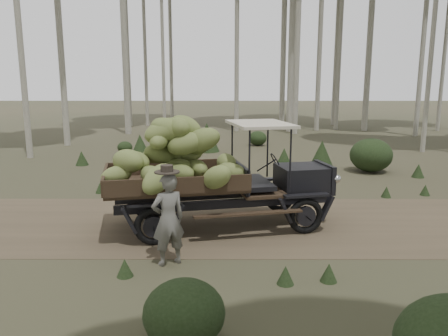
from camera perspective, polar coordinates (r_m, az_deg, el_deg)
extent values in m
plane|color=#473D2B|center=(9.99, 13.61, -7.05)|extent=(120.00, 120.00, 0.00)
cube|color=brown|center=(9.99, 13.61, -7.03)|extent=(70.00, 4.00, 0.01)
cube|color=black|center=(9.75, 10.04, -1.30)|extent=(1.17, 1.13, 0.55)
cube|color=black|center=(9.97, 12.95, -1.14)|extent=(0.31, 0.99, 0.62)
cube|color=black|center=(9.31, 2.09, -1.11)|extent=(0.37, 1.38, 0.55)
cube|color=#38281C|center=(9.10, -6.44, -2.11)|extent=(3.10, 2.34, 0.08)
cube|color=#38281C|center=(9.93, -6.98, 0.07)|extent=(2.73, 0.65, 0.32)
cube|color=#38281C|center=(8.19, -5.84, -2.32)|extent=(2.73, 0.65, 0.32)
cube|color=#38281C|center=(9.04, -15.27, -1.37)|extent=(0.44, 1.76, 0.32)
cube|color=beige|center=(9.25, 4.72, 5.76)|extent=(1.47, 1.89, 0.06)
cube|color=black|center=(9.70, -0.47, -3.48)|extent=(4.49, 1.06, 0.18)
cube|color=black|center=(8.99, 0.50, -4.69)|extent=(4.49, 1.06, 0.18)
torus|color=black|center=(10.55, 7.31, -3.69)|extent=(0.77, 0.29, 0.75)
torus|color=black|center=(9.13, 10.61, -6.20)|extent=(0.77, 0.29, 0.75)
torus|color=black|center=(9.99, -9.66, -4.63)|extent=(0.77, 0.29, 0.75)
torus|color=black|center=(8.47, -9.18, -7.54)|extent=(0.77, 0.29, 0.75)
sphere|color=beige|center=(10.39, 12.33, -0.33)|extent=(0.18, 0.18, 0.18)
sphere|color=beige|center=(9.60, 14.51, -1.39)|extent=(0.18, 0.18, 0.18)
ellipsoid|color=olive|center=(8.67, -13.88, -0.92)|extent=(0.74, 0.52, 0.49)
ellipsoid|color=olive|center=(9.28, -8.88, 1.77)|extent=(0.84, 0.65, 0.52)
ellipsoid|color=olive|center=(8.75, -5.06, 3.17)|extent=(0.88, 0.55, 0.61)
ellipsoid|color=olive|center=(8.98, -5.08, 5.41)|extent=(0.87, 0.59, 0.64)
ellipsoid|color=olive|center=(9.11, -3.69, -0.08)|extent=(0.73, 0.93, 0.46)
ellipsoid|color=olive|center=(8.68, -12.43, 0.89)|extent=(0.87, 0.80, 0.48)
ellipsoid|color=olive|center=(9.01, -3.47, 3.34)|extent=(0.63, 0.95, 0.75)
ellipsoid|color=olive|center=(8.85, -6.31, 4.93)|extent=(0.80, 0.71, 0.58)
ellipsoid|color=olive|center=(9.17, -6.31, -0.03)|extent=(0.96, 0.66, 0.50)
ellipsoid|color=olive|center=(8.79, -11.37, 0.96)|extent=(0.75, 0.68, 0.43)
ellipsoid|color=olive|center=(9.02, -3.26, 3.70)|extent=(0.70, 0.82, 0.48)
ellipsoid|color=olive|center=(8.82, -6.04, 5.19)|extent=(0.73, 0.81, 0.49)
ellipsoid|color=olive|center=(9.66, 0.36, 0.59)|extent=(0.62, 0.86, 0.51)
ellipsoid|color=olive|center=(9.51, -4.40, 1.98)|extent=(0.72, 0.68, 0.39)
ellipsoid|color=olive|center=(8.97, -6.48, 3.80)|extent=(1.01, 0.78, 0.70)
ellipsoid|color=olive|center=(8.89, -6.03, 4.97)|extent=(0.85, 0.86, 0.46)
ellipsoid|color=olive|center=(8.84, 0.83, -0.68)|extent=(0.72, 0.46, 0.51)
ellipsoid|color=olive|center=(9.11, -8.38, 1.91)|extent=(0.87, 0.86, 0.56)
ellipsoid|color=olive|center=(8.83, -3.01, 3.62)|extent=(1.05, 0.77, 0.72)
ellipsoid|color=olive|center=(8.82, -7.41, 4.94)|extent=(0.96, 0.81, 0.71)
ellipsoid|color=olive|center=(8.87, -5.99, -0.70)|extent=(0.88, 0.78, 0.46)
ellipsoid|color=olive|center=(9.42, -6.46, 2.12)|extent=(0.72, 0.97, 0.68)
ellipsoid|color=olive|center=(8.76, -8.46, 3.59)|extent=(0.43, 0.72, 0.43)
ellipsoid|color=olive|center=(8.78, -7.92, 4.86)|extent=(1.02, 0.87, 0.69)
ellipsoid|color=olive|center=(8.47, -9.21, -1.08)|extent=(0.78, 0.72, 0.53)
ellipsoid|color=olive|center=(8.08, -8.63, -1.43)|extent=(0.87, 0.95, 0.75)
ellipsoid|color=olive|center=(8.21, -1.00, -1.23)|extent=(0.88, 0.86, 0.69)
imported|color=#5E5D56|center=(7.47, -7.30, -6.69)|extent=(0.69, 0.62, 1.60)
cylinder|color=#2C261F|center=(7.26, -7.47, -0.52)|extent=(0.58, 0.58, 0.02)
cylinder|color=#2C261F|center=(7.25, -7.48, -0.11)|extent=(0.29, 0.29, 0.13)
cylinder|color=#B2AD9E|center=(29.40, 15.15, 20.33)|extent=(0.27, 0.27, 15.75)
ellipsoid|color=#233319|center=(19.43, -12.82, 2.67)|extent=(0.64, 0.64, 0.51)
cone|color=#233319|center=(17.06, -18.09, 1.23)|extent=(0.48, 0.48, 0.53)
cone|color=#233319|center=(15.79, 12.64, 1.66)|extent=(0.93, 0.93, 1.04)
ellipsoid|color=#233319|center=(5.45, -5.24, -18.34)|extent=(0.98, 0.98, 0.79)
ellipsoid|color=#233319|center=(21.23, 4.42, 3.90)|extent=(0.88, 0.88, 0.70)
cone|color=#233319|center=(15.53, 24.03, -0.32)|extent=(0.40, 0.40, 0.44)
cone|color=#233319|center=(16.76, 7.85, 1.61)|extent=(0.53, 0.53, 0.59)
cone|color=#233319|center=(19.39, -2.26, 4.03)|extent=(1.14, 1.14, 1.26)
cone|color=#233319|center=(17.92, -10.90, 2.77)|extent=(0.89, 0.89, 0.98)
ellipsoid|color=#233319|center=(15.82, 18.66, 1.61)|extent=(1.43, 1.43, 1.15)
cone|color=#233319|center=(12.42, -10.39, -2.58)|extent=(0.27, 0.27, 0.30)
cone|color=#233319|center=(12.49, -2.22, -2.32)|extent=(0.27, 0.27, 0.30)
cone|color=#233319|center=(7.01, 8.03, -13.67)|extent=(0.27, 0.27, 0.30)
cone|color=#233319|center=(7.21, 13.53, -13.11)|extent=(0.27, 0.27, 0.30)
cone|color=#233319|center=(13.21, 24.79, -2.62)|extent=(0.27, 0.27, 0.30)
cone|color=#233319|center=(13.00, -15.69, -2.20)|extent=(0.27, 0.27, 0.30)
cone|color=#233319|center=(7.36, -12.84, -12.57)|extent=(0.27, 0.27, 0.30)
cone|color=#233319|center=(12.51, -13.25, -2.60)|extent=(0.27, 0.27, 0.30)
cone|color=#233319|center=(12.58, 20.43, -2.94)|extent=(0.27, 0.27, 0.30)
cone|color=#233319|center=(12.72, -15.88, -2.50)|extent=(0.27, 0.27, 0.30)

